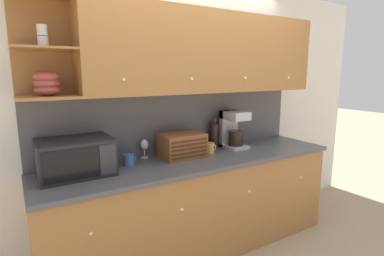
# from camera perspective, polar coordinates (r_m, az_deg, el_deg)

# --- Properties ---
(ground_plane) EXTENTS (24.00, 24.00, 0.00)m
(ground_plane) POSITION_cam_1_polar(r_m,az_deg,el_deg) (3.42, -2.08, -19.37)
(ground_plane) COLOR tan
(wall_back) EXTENTS (5.22, 0.06, 2.60)m
(wall_back) POSITION_cam_1_polar(r_m,az_deg,el_deg) (3.02, -2.52, 2.83)
(wall_back) COLOR white
(wall_back) RESTS_ON ground_plane
(counter_unit) EXTENTS (2.84, 0.68, 0.92)m
(counter_unit) POSITION_cam_1_polar(r_m,az_deg,el_deg) (2.96, 1.01, -14.31)
(counter_unit) COLOR #A36B38
(counter_unit) RESTS_ON ground_plane
(backsplash_panel) EXTENTS (2.82, 0.01, 0.60)m
(backsplash_panel) POSITION_cam_1_polar(r_m,az_deg,el_deg) (3.00, -2.18, 1.22)
(backsplash_panel) COLOR #4C4C51
(backsplash_panel) RESTS_ON counter_unit
(upper_cabinets) EXTENTS (2.82, 0.38, 0.74)m
(upper_cabinets) POSITION_cam_1_polar(r_m,az_deg,el_deg) (2.90, 2.38, 14.08)
(upper_cabinets) COLOR #A36B38
(upper_cabinets) RESTS_ON backsplash_panel
(microwave) EXTENTS (0.54, 0.41, 0.28)m
(microwave) POSITION_cam_1_polar(r_m,az_deg,el_deg) (2.48, -21.32, -5.17)
(microwave) COLOR black
(microwave) RESTS_ON counter_unit
(mug_blue_second) EXTENTS (0.10, 0.09, 0.10)m
(mug_blue_second) POSITION_cam_1_polar(r_m,az_deg,el_deg) (2.62, -11.90, -5.95)
(mug_blue_second) COLOR #38669E
(mug_blue_second) RESTS_ON counter_unit
(wine_glass) EXTENTS (0.08, 0.08, 0.18)m
(wine_glass) POSITION_cam_1_polar(r_m,az_deg,el_deg) (2.81, -9.08, -3.27)
(wine_glass) COLOR silver
(wine_glass) RESTS_ON counter_unit
(bread_box) EXTENTS (0.40, 0.29, 0.23)m
(bread_box) POSITION_cam_1_polar(r_m,az_deg,el_deg) (2.79, -1.94, -3.34)
(bread_box) COLOR brown
(bread_box) RESTS_ON counter_unit
(mug) EXTENTS (0.11, 0.09, 0.10)m
(mug) POSITION_cam_1_polar(r_m,az_deg,el_deg) (2.96, 3.39, -3.79)
(mug) COLOR gold
(mug) RESTS_ON counter_unit
(wine_bottle) EXTENTS (0.09, 0.09, 0.33)m
(wine_bottle) POSITION_cam_1_polar(r_m,az_deg,el_deg) (3.15, 4.26, -1.06)
(wine_bottle) COLOR black
(wine_bottle) RESTS_ON counter_unit
(coffee_maker) EXTENTS (0.21, 0.27, 0.39)m
(coffee_maker) POSITION_cam_1_polar(r_m,az_deg,el_deg) (3.18, 7.82, -0.11)
(coffee_maker) COLOR #B7B7BC
(coffee_maker) RESTS_ON counter_unit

